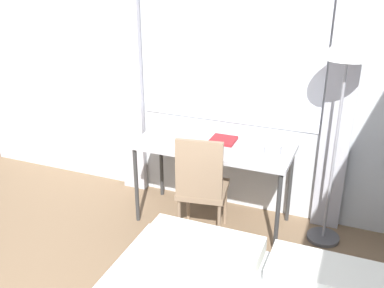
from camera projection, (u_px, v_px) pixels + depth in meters
The scene contains 6 objects.
wall_back_with_window at pixel (203, 64), 4.02m from camera, with size 5.11×0.13×2.70m.
desk at pixel (214, 150), 3.87m from camera, with size 1.35×0.60×0.76m.
desk_chair at pixel (201, 184), 3.70m from camera, with size 0.46×0.46×0.95m.
standing_lamp at pixel (347, 59), 3.26m from camera, with size 0.38×0.38×1.80m.
telephone at pixel (274, 148), 3.63m from camera, with size 0.13×0.13×0.11m.
book at pixel (223, 140), 3.89m from camera, with size 0.22×0.22×0.02m.
Camera 1 is at (1.44, -0.59, 2.28)m, focal length 42.00 mm.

